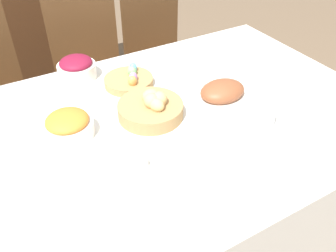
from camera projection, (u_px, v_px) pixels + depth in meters
The scene contains 16 objects.
ground_plane at pixel (159, 238), 1.87m from camera, with size 12.00×12.00×0.00m, color brown.
dining_table at pixel (158, 188), 1.63m from camera, with size 1.88×1.18×0.77m.
chair_far_center at pixel (92, 71), 2.21m from camera, with size 0.46×0.46×1.00m.
chair_far_right at pixel (160, 53), 2.40m from camera, with size 0.44×0.44×1.00m.
sideboard at pixel (20, 44), 2.71m from camera, with size 1.37×0.44×0.87m.
bread_basket at pixel (152, 107), 1.41m from camera, with size 0.26×0.26×0.11m.
egg_basket at pixel (129, 80), 1.61m from camera, with size 0.22×0.22×0.08m.
ham_platter at pixel (222, 92), 1.52m from camera, with size 0.31×0.22×0.08m.
carrot_bowl at pixel (68, 125), 1.31m from camera, with size 0.19×0.19×0.09m.
beet_salad_bowl at pixel (77, 68), 1.64m from camera, with size 0.18×0.18×0.10m.
dinner_plate at pixel (241, 173), 1.17m from camera, with size 0.27×0.27×0.01m.
fork at pixel (201, 192), 1.11m from camera, with size 0.01×0.17×0.00m.
knife at pixel (276, 157), 1.23m from camera, with size 0.01×0.17×0.00m.
spoon at pixel (283, 154), 1.25m from camera, with size 0.01×0.17×0.00m.
drinking_cup at pixel (265, 115), 1.35m from camera, with size 0.08×0.08×0.09m.
butter_dish at pixel (129, 163), 1.19m from camera, with size 0.11×0.07×0.03m.
Camera 1 is at (-0.51, -0.98, 1.62)m, focal length 38.00 mm.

